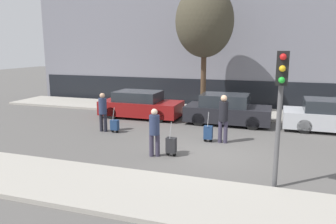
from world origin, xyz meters
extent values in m
plane|color=#565451|center=(0.00, 0.00, 0.00)|extent=(80.00, 80.00, 0.00)
cube|color=#A39E93|center=(0.00, -3.75, 0.06)|extent=(28.00, 2.50, 0.12)
cube|color=#A39E93|center=(0.00, 7.00, 0.06)|extent=(28.00, 3.00, 0.12)
cube|color=slate|center=(0.00, 10.36, 5.22)|extent=(28.00, 2.32, 10.45)
cube|color=black|center=(0.00, 9.18, 0.80)|extent=(27.44, 0.06, 1.60)
cube|color=maroon|center=(-4.53, 4.58, 0.49)|extent=(4.08, 1.84, 0.70)
cube|color=#23282D|center=(-4.69, 4.58, 1.09)|extent=(2.25, 1.62, 0.50)
cylinder|color=black|center=(-3.26, 3.75, 0.30)|extent=(0.60, 0.18, 0.60)
cylinder|color=black|center=(-3.26, 5.41, 0.30)|extent=(0.60, 0.18, 0.60)
cylinder|color=black|center=(-5.79, 3.75, 0.30)|extent=(0.60, 0.18, 0.60)
cylinder|color=black|center=(-5.79, 5.41, 0.30)|extent=(0.60, 0.18, 0.60)
cube|color=black|center=(-0.10, 4.53, 0.49)|extent=(3.90, 1.79, 0.70)
cube|color=#23282D|center=(-0.26, 4.53, 1.12)|extent=(2.15, 1.58, 0.56)
cylinder|color=black|center=(1.11, 3.72, 0.30)|extent=(0.60, 0.18, 0.60)
cylinder|color=black|center=(1.11, 5.33, 0.30)|extent=(0.60, 0.18, 0.60)
cylinder|color=black|center=(-1.31, 3.72, 0.30)|extent=(0.60, 0.18, 0.60)
cylinder|color=black|center=(-1.31, 5.33, 0.30)|extent=(0.60, 0.18, 0.60)
cube|color=#23282D|center=(4.41, 4.61, 1.10)|extent=(2.47, 1.61, 0.52)
cylinder|color=black|center=(3.20, 3.79, 0.30)|extent=(0.60, 0.18, 0.60)
cylinder|color=black|center=(3.20, 5.43, 0.30)|extent=(0.60, 0.18, 0.60)
cylinder|color=#23232D|center=(-4.83, 1.40, 0.39)|extent=(0.15, 0.15, 0.77)
cylinder|color=#23232D|center=(-5.03, 1.41, 0.39)|extent=(0.15, 0.15, 0.77)
cylinder|color=#283351|center=(-4.93, 1.40, 1.11)|extent=(0.34, 0.34, 0.67)
sphere|color=tan|center=(-4.93, 1.40, 1.55)|extent=(0.22, 0.22, 0.22)
cube|color=navy|center=(-4.38, 1.38, 0.33)|extent=(0.32, 0.24, 0.42)
cylinder|color=black|center=(-4.49, 1.38, 0.06)|extent=(0.12, 0.03, 0.12)
cylinder|color=black|center=(-4.27, 1.38, 0.06)|extent=(0.12, 0.03, 0.12)
cylinder|color=gray|center=(-4.38, 1.31, 0.82)|extent=(0.02, 0.19, 0.53)
cylinder|color=#383347|center=(-1.60, -0.90, 0.37)|extent=(0.15, 0.15, 0.75)
cylinder|color=#383347|center=(-1.79, -0.97, 0.37)|extent=(0.15, 0.15, 0.75)
cylinder|color=#283351|center=(-1.70, -0.93, 1.07)|extent=(0.34, 0.34, 0.65)
sphere|color=beige|center=(-1.70, -0.93, 1.50)|extent=(0.21, 0.21, 0.21)
cube|color=#262628|center=(-1.18, -0.74, 0.37)|extent=(0.32, 0.24, 0.50)
cylinder|color=black|center=(-1.29, -0.74, 0.06)|extent=(0.12, 0.03, 0.12)
cylinder|color=black|center=(-1.07, -0.74, 0.06)|extent=(0.12, 0.03, 0.12)
cylinder|color=gray|center=(-1.18, -0.81, 0.90)|extent=(0.02, 0.19, 0.53)
cylinder|color=#383347|center=(0.09, 1.32, 0.42)|extent=(0.15, 0.15, 0.85)
cylinder|color=#383347|center=(0.29, 1.34, 0.42)|extent=(0.15, 0.15, 0.85)
cylinder|color=black|center=(0.19, 1.33, 1.21)|extent=(0.34, 0.34, 0.74)
sphere|color=tan|center=(0.19, 1.33, 1.70)|extent=(0.24, 0.24, 0.24)
cube|color=navy|center=(-0.36, 1.28, 0.37)|extent=(0.32, 0.24, 0.50)
cylinder|color=black|center=(-0.47, 1.28, 0.06)|extent=(0.12, 0.03, 0.12)
cylinder|color=black|center=(-0.25, 1.28, 0.06)|extent=(0.12, 0.03, 0.12)
cylinder|color=gray|center=(-0.36, 1.21, 0.89)|extent=(0.02, 0.19, 0.53)
cylinder|color=#515154|center=(2.11, -2.25, 1.74)|extent=(0.12, 0.12, 3.47)
cube|color=black|center=(2.11, -2.43, 3.07)|extent=(0.28, 0.24, 0.80)
sphere|color=red|center=(2.11, -2.58, 3.34)|extent=(0.15, 0.15, 0.15)
sphere|color=gold|center=(2.11, -2.58, 3.07)|extent=(0.15, 0.15, 0.15)
sphere|color=green|center=(2.11, -2.58, 2.81)|extent=(0.15, 0.15, 0.15)
torus|color=black|center=(4.56, 7.19, 0.48)|extent=(0.72, 0.06, 0.72)
cylinder|color=#4C3826|center=(-1.74, 6.50, 1.79)|extent=(0.28, 0.28, 3.35)
ellipsoid|color=#423D2D|center=(-1.74, 6.50, 4.85)|extent=(3.01, 3.01, 3.68)
camera|label=1|loc=(2.02, -10.61, 3.56)|focal=35.00mm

